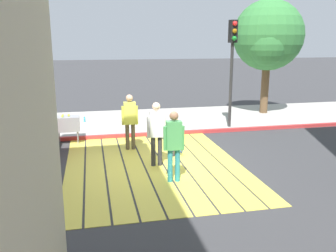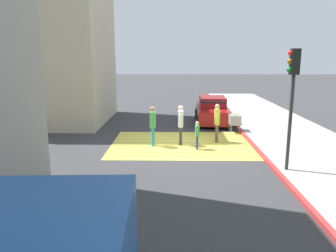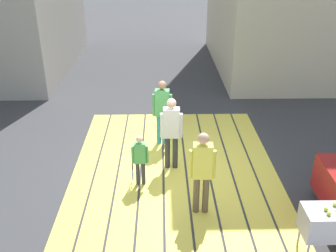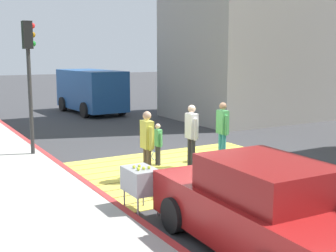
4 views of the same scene
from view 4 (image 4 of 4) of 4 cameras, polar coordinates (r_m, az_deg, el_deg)
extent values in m
plane|color=#38383A|center=(12.93, 3.06, -5.40)|extent=(120.00, 120.00, 0.00)
cube|color=#EAD64C|center=(11.23, 9.28, -7.77)|extent=(6.40, 0.50, 0.01)
cube|color=#EAD64C|center=(11.64, 7.55, -7.11)|extent=(6.40, 0.50, 0.01)
cube|color=#EAD64C|center=(12.06, 5.94, -6.50)|extent=(6.40, 0.50, 0.01)
cube|color=#EAD64C|center=(12.49, 4.45, -5.92)|extent=(6.40, 0.50, 0.01)
cube|color=#EAD64C|center=(12.93, 3.06, -5.38)|extent=(6.40, 0.50, 0.01)
cube|color=#EAD64C|center=(13.38, 1.76, -4.87)|extent=(6.40, 0.50, 0.01)
cube|color=#EAD64C|center=(13.83, 0.55, -4.39)|extent=(6.40, 0.50, 0.01)
cube|color=#EAD64C|center=(14.30, -0.58, -3.94)|extent=(6.40, 0.50, 0.01)
cube|color=#EAD64C|center=(14.76, -1.63, -3.52)|extent=(6.40, 0.50, 0.01)
cube|color=#BC3333|center=(11.52, -10.70, -7.06)|extent=(0.16, 40.00, 0.13)
cube|color=maroon|center=(7.73, 11.51, -11.20)|extent=(1.95, 4.36, 0.80)
cube|color=maroon|center=(7.42, 12.42, -6.60)|extent=(1.60, 2.12, 0.60)
cube|color=#1E2833|center=(8.13, 8.16, -5.51)|extent=(1.49, 0.38, 0.49)
cylinder|color=black|center=(9.32, 10.40, -9.28)|extent=(0.24, 0.67, 0.66)
cylinder|color=black|center=(8.39, 0.74, -11.26)|extent=(0.24, 0.67, 0.66)
cube|color=#1E4C8C|center=(25.03, -9.79, 4.61)|extent=(2.33, 5.29, 2.10)
cube|color=#19232D|center=(22.67, -7.27, 5.13)|extent=(1.89, 0.14, 0.70)
cylinder|color=black|center=(23.24, -10.55, 2.00)|extent=(0.29, 0.81, 0.80)
cylinder|color=black|center=(24.10, -5.93, 2.37)|extent=(0.29, 0.81, 0.80)
cylinder|color=black|center=(26.24, -13.23, 2.73)|extent=(0.29, 0.81, 0.80)
cylinder|color=black|center=(27.00, -9.02, 3.04)|extent=(0.29, 0.81, 0.80)
cylinder|color=#2D2D2D|center=(14.62, -17.09, 2.69)|extent=(0.12, 0.12, 3.40)
cube|color=black|center=(14.55, -17.49, 11.01)|extent=(0.28, 0.28, 0.84)
sphere|color=#FF2323|center=(14.60, -16.92, 12.13)|extent=(0.18, 0.18, 0.18)
sphere|color=#956310|center=(14.59, -16.87, 11.07)|extent=(0.18, 0.18, 0.18)
sphere|color=#188429|center=(14.58, -16.82, 10.01)|extent=(0.18, 0.18, 0.18)
cube|color=#99999E|center=(9.26, -3.52, -6.87)|extent=(0.56, 0.80, 0.50)
cylinder|color=#99999E|center=(9.77, -3.16, -8.92)|extent=(0.04, 0.04, 0.45)
cylinder|color=#99999E|center=(9.58, -5.57, -9.31)|extent=(0.04, 0.04, 0.45)
cylinder|color=#99999E|center=(9.23, -1.32, -10.00)|extent=(0.04, 0.04, 0.45)
cylinder|color=#99999E|center=(9.03, -3.85, -10.45)|extent=(0.04, 0.04, 0.45)
sphere|color=#CCE033|center=(9.00, -3.79, -5.47)|extent=(0.07, 0.07, 0.07)
sphere|color=#CCE033|center=(9.05, -3.11, -5.38)|extent=(0.07, 0.07, 0.07)
sphere|color=#CCE033|center=(9.11, -2.43, -5.28)|extent=(0.07, 0.07, 0.07)
sphere|color=#CCE033|center=(9.17, -4.35, -5.19)|extent=(0.07, 0.07, 0.07)
sphere|color=#CCE033|center=(9.22, -3.68, -5.10)|extent=(0.07, 0.07, 0.07)
cylinder|color=#333338|center=(12.99, 2.78, -3.38)|extent=(0.13, 0.13, 0.86)
cylinder|color=#333338|center=(12.83, 3.20, -3.54)|extent=(0.13, 0.13, 0.86)
cube|color=white|center=(12.76, 3.02, 0.01)|extent=(0.25, 0.39, 0.72)
sphere|color=beige|center=(12.69, 3.04, 2.20)|extent=(0.22, 0.22, 0.22)
cylinder|color=white|center=(12.95, 2.52, -0.17)|extent=(0.09, 0.09, 0.61)
cylinder|color=white|center=(12.58, 3.52, -0.45)|extent=(0.09, 0.09, 0.61)
cylinder|color=brown|center=(11.68, -2.85, -4.83)|extent=(0.13, 0.13, 0.86)
cylinder|color=brown|center=(11.51, -2.46, -5.03)|extent=(0.13, 0.13, 0.86)
cube|color=#D8D84C|center=(11.43, -2.69, -1.10)|extent=(0.25, 0.39, 0.72)
sphere|color=tan|center=(11.35, -2.70, 1.33)|extent=(0.22, 0.22, 0.22)
cylinder|color=#D8D84C|center=(11.64, -3.13, -1.27)|extent=(0.09, 0.09, 0.61)
cylinder|color=#D8D84C|center=(11.25, -2.22, -1.63)|extent=(0.09, 0.09, 0.61)
cylinder|color=teal|center=(13.86, 6.69, -2.64)|extent=(0.13, 0.13, 0.86)
cylinder|color=teal|center=(13.71, 7.11, -2.78)|extent=(0.13, 0.13, 0.86)
cube|color=#4CA559|center=(13.64, 6.96, 0.51)|extent=(0.26, 0.39, 0.71)
sphere|color=#9E7051|center=(13.58, 7.00, 2.54)|extent=(0.22, 0.22, 0.22)
cylinder|color=#4CA559|center=(13.83, 6.46, 0.34)|extent=(0.09, 0.09, 0.61)
cylinder|color=#4CA559|center=(13.47, 7.46, 0.09)|extent=(0.09, 0.09, 0.61)
cylinder|color=#333338|center=(13.23, -1.44, -3.74)|extent=(0.09, 0.09, 0.59)
cylinder|color=#333338|center=(13.13, -1.15, -3.85)|extent=(0.09, 0.09, 0.59)
cube|color=#4CA559|center=(13.07, -1.30, -1.50)|extent=(0.17, 0.26, 0.49)
sphere|color=beige|center=(13.01, -1.31, -0.03)|extent=(0.15, 0.15, 0.15)
cylinder|color=#4CA559|center=(13.21, -1.66, -1.60)|extent=(0.06, 0.06, 0.42)
cylinder|color=#4CA559|center=(12.95, -0.93, -1.82)|extent=(0.06, 0.06, 0.42)
cylinder|color=black|center=(13.30, -1.59, -2.79)|extent=(0.03, 0.03, 0.28)
torus|color=blue|center=(13.35, -1.59, -3.81)|extent=(0.28, 0.04, 0.28)
camera|label=1|loc=(18.63, 31.99, 8.48)|focal=38.24mm
camera|label=2|loc=(26.21, -14.40, 10.57)|focal=35.23mm
camera|label=3|loc=(10.98, -37.74, 16.83)|focal=41.15mm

